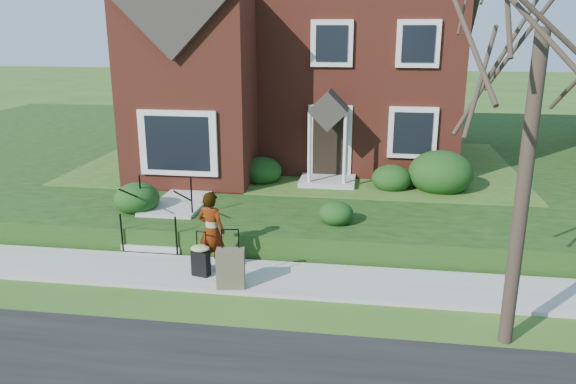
% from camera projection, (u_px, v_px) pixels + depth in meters
% --- Properties ---
extents(ground, '(120.00, 120.00, 0.00)m').
position_uv_depth(ground, '(249.00, 278.00, 11.72)').
color(ground, '#2D5119').
rests_on(ground, ground).
extents(sidewalk, '(60.00, 1.60, 0.08)m').
position_uv_depth(sidewalk, '(249.00, 277.00, 11.71)').
color(sidewalk, '#9E9B93').
rests_on(sidewalk, ground).
extents(terrace, '(44.00, 20.00, 0.60)m').
position_uv_depth(terrace, '(412.00, 156.00, 21.42)').
color(terrace, '#16330E').
rests_on(terrace, ground).
extents(walkway, '(1.20, 6.00, 0.06)m').
position_uv_depth(walkway, '(202.00, 182.00, 16.64)').
color(walkway, '#9E9B93').
rests_on(walkway, terrace).
extents(main_house, '(10.40, 10.20, 9.40)m').
position_uv_depth(main_house, '(299.00, 20.00, 19.38)').
color(main_house, maroon).
rests_on(main_house, terrace).
extents(front_steps, '(1.40, 2.02, 1.50)m').
position_uv_depth(front_steps, '(164.00, 222.00, 13.69)').
color(front_steps, '#9E9B93').
rests_on(front_steps, ground).
extents(foundation_shrubs, '(10.34, 4.52, 1.26)m').
position_uv_depth(foundation_shrubs, '(301.00, 170.00, 15.95)').
color(foundation_shrubs, '#163710').
rests_on(foundation_shrubs, terrace).
extents(woman, '(0.71, 0.57, 1.71)m').
position_uv_depth(woman, '(211.00, 231.00, 11.77)').
color(woman, '#999999').
rests_on(woman, sidewalk).
extents(suitcase_black, '(0.46, 0.41, 0.96)m').
position_uv_depth(suitcase_black, '(201.00, 259.00, 11.58)').
color(suitcase_black, black).
rests_on(suitcase_black, sidewalk).
extents(suitcase_olive, '(0.59, 0.39, 1.19)m').
position_uv_depth(suitcase_olive, '(231.00, 268.00, 11.05)').
color(suitcase_olive, brown).
rests_on(suitcase_olive, sidewalk).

